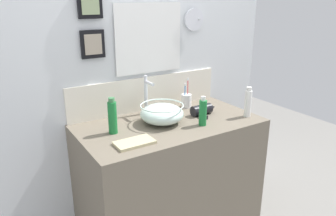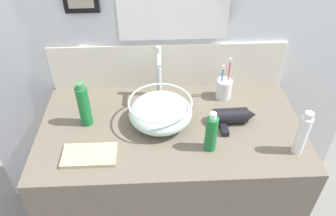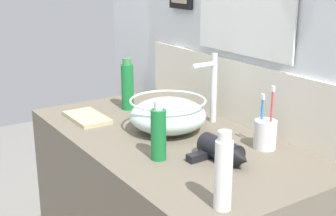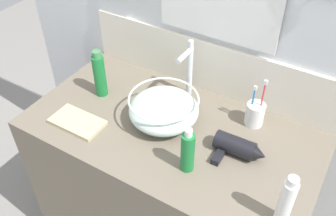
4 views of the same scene
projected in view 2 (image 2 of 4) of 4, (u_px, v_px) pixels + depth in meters
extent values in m
cube|color=#6B6051|center=(171.00, 186.00, 1.71)|extent=(1.15, 0.62, 0.86)
cube|color=silver|center=(167.00, 8.00, 1.45)|extent=(2.02, 0.06, 2.51)
cube|color=silver|center=(168.00, 66.00, 1.60)|extent=(1.13, 0.02, 0.23)
ellipsoid|color=silver|center=(160.00, 112.00, 1.42)|extent=(0.27, 0.27, 0.12)
torus|color=silver|center=(160.00, 102.00, 1.38)|extent=(0.27, 0.27, 0.01)
torus|color=#B2B7BC|center=(161.00, 122.00, 1.45)|extent=(0.10, 0.10, 0.01)
cylinder|color=silver|center=(159.00, 75.00, 1.54)|extent=(0.02, 0.02, 0.24)
cylinder|color=silver|center=(159.00, 60.00, 1.43)|extent=(0.02, 0.10, 0.02)
cylinder|color=silver|center=(158.00, 50.00, 1.45)|extent=(0.02, 0.02, 0.03)
cylinder|color=black|center=(230.00, 116.00, 1.44)|extent=(0.15, 0.07, 0.07)
cone|color=black|center=(251.00, 115.00, 1.44)|extent=(0.05, 0.06, 0.06)
cube|color=black|center=(224.00, 128.00, 1.41)|extent=(0.03, 0.09, 0.02)
cylinder|color=white|center=(224.00, 89.00, 1.57)|extent=(0.07, 0.07, 0.10)
cylinder|color=#D83F4C|center=(228.00, 79.00, 1.54)|extent=(0.01, 0.01, 0.19)
cube|color=white|center=(231.00, 60.00, 1.48)|extent=(0.01, 0.01, 0.02)
cylinder|color=blue|center=(221.00, 83.00, 1.54)|extent=(0.01, 0.01, 0.16)
cube|color=white|center=(223.00, 67.00, 1.49)|extent=(0.01, 0.01, 0.02)
cylinder|color=white|center=(302.00, 135.00, 1.27)|extent=(0.04, 0.04, 0.18)
cylinder|color=silver|center=(309.00, 116.00, 1.20)|extent=(0.03, 0.03, 0.03)
cylinder|color=#197233|center=(84.00, 106.00, 1.39)|extent=(0.05, 0.05, 0.19)
cylinder|color=#3F7F4C|center=(80.00, 86.00, 1.32)|extent=(0.04, 0.04, 0.03)
cylinder|color=#197233|center=(211.00, 134.00, 1.28)|extent=(0.05, 0.05, 0.16)
cylinder|color=silver|center=(213.00, 116.00, 1.23)|extent=(0.03, 0.03, 0.03)
cube|color=tan|center=(89.00, 155.00, 1.29)|extent=(0.21, 0.12, 0.02)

